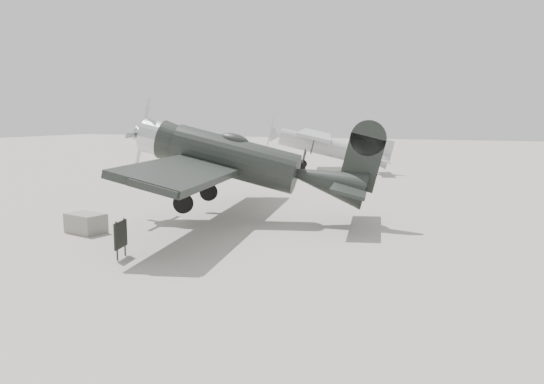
{
  "coord_description": "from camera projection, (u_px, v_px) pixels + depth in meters",
  "views": [
    {
      "loc": [
        6.19,
        -17.12,
        4.17
      ],
      "look_at": [
        -0.81,
        0.02,
        1.5
      ],
      "focal_mm": 35.0,
      "sensor_mm": 36.0,
      "label": 1
    }
  ],
  "objects": [
    {
      "name": "lowwing_monoplane",
      "position": [
        247.0,
        162.0,
        20.94
      ],
      "size": [
        9.94,
        13.8,
        4.43
      ],
      "rotation": [
        0.0,
        0.24,
        0.19
      ],
      "color": "black",
      "rests_on": "ground"
    },
    {
      "name": "equipment_block",
      "position": [
        86.0,
        223.0,
        18.98
      ],
      "size": [
        1.55,
        1.16,
        0.7
      ],
      "primitive_type": "cube",
      "rotation": [
        0.0,
        0.0,
        -0.22
      ],
      "color": "slate",
      "rests_on": "ground"
    },
    {
      "name": "sign_board",
      "position": [
        121.0,
        235.0,
        15.57
      ],
      "size": [
        0.23,
        0.79,
        1.15
      ],
      "rotation": [
        0.0,
        0.0,
        0.23
      ],
      "color": "#333333",
      "rests_on": "ground"
    },
    {
      "name": "ground",
      "position": [
        293.0,
        236.0,
        18.6
      ],
      "size": [
        160.0,
        160.0,
        0.0
      ],
      "primitive_type": "plane",
      "color": "#ABA297",
      "rests_on": "ground"
    },
    {
      "name": "highwing_monoplane",
      "position": [
        325.0,
        143.0,
        38.31
      ],
      "size": [
        9.0,
        12.53,
        3.56
      ],
      "rotation": [
        0.0,
        0.23,
        0.28
      ],
      "color": "#A6AAAC",
      "rests_on": "ground"
    }
  ]
}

